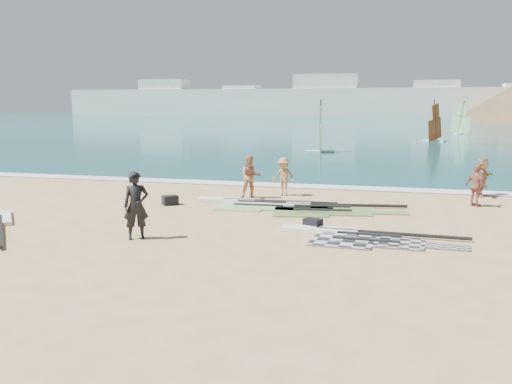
% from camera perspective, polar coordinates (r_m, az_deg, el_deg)
% --- Properties ---
extents(ground, '(300.00, 300.00, 0.00)m').
position_cam_1_polar(ground, '(15.26, -1.92, -6.04)').
color(ground, tan).
rests_on(ground, ground).
extents(sea, '(300.00, 240.00, 0.06)m').
position_cam_1_polar(sea, '(146.20, 13.74, 7.09)').
color(sea, '#0B514C').
rests_on(sea, ground).
extents(surf_line, '(300.00, 1.20, 0.04)m').
position_cam_1_polar(surf_line, '(27.03, 5.84, 0.48)').
color(surf_line, white).
rests_on(surf_line, ground).
extents(far_town, '(160.00, 8.00, 12.00)m').
position_cam_1_polar(far_town, '(165.31, 8.48, 8.98)').
color(far_town, white).
rests_on(far_town, ground).
extents(rig_grey, '(5.61, 2.31, 0.20)m').
position_cam_1_polar(rig_grey, '(17.09, 9.73, -4.37)').
color(rig_grey, black).
rests_on(rig_grey, ground).
extents(rig_green, '(5.67, 2.27, 0.20)m').
position_cam_1_polar(rig_green, '(22.22, -0.53, -1.17)').
color(rig_green, '#42B716').
rests_on(rig_green, ground).
extents(rig_orange, '(6.33, 2.91, 0.20)m').
position_cam_1_polar(rig_orange, '(21.35, 5.31, -1.62)').
color(rig_orange, orange).
rests_on(rig_orange, ground).
extents(gear_bag_near, '(0.71, 0.70, 0.37)m').
position_cam_1_polar(gear_bag_near, '(22.46, -8.58, -0.82)').
color(gear_bag_near, black).
rests_on(gear_bag_near, ground).
extents(gear_bag_far, '(0.65, 0.56, 0.33)m').
position_cam_1_polar(gear_bag_far, '(18.09, 5.70, -3.18)').
color(gear_bag_far, black).
rests_on(gear_bag_far, ground).
extents(person_wetsuit, '(0.86, 0.79, 1.98)m').
position_cam_1_polar(person_wetsuit, '(16.87, -11.90, -1.34)').
color(person_wetsuit, black).
rests_on(person_wetsuit, ground).
extents(beachgoer_left, '(1.07, 0.98, 1.79)m').
position_cam_1_polar(beachgoer_left, '(23.65, -0.55, 1.51)').
color(beachgoer_left, '#BB7854').
rests_on(beachgoer_left, ground).
extents(beachgoer_mid, '(1.18, 0.84, 1.65)m').
position_cam_1_polar(beachgoer_mid, '(24.35, 2.77, 1.54)').
color(beachgoer_mid, '#9F7549').
rests_on(beachgoer_mid, ground).
extents(beachgoer_back, '(0.94, 0.93, 1.59)m').
position_cam_1_polar(beachgoer_back, '(23.34, 21.17, 0.57)').
color(beachgoer_back, '#A75F4C').
rests_on(beachgoer_back, ground).
extents(beachgoer_right, '(1.03, 1.62, 1.67)m').
position_cam_1_polar(beachgoer_right, '(25.93, 21.69, 1.40)').
color(beachgoer_right, '#A37B58').
rests_on(beachgoer_right, ground).
extents(windsurfer_left, '(2.42, 2.80, 4.26)m').
position_cam_1_polar(windsurfer_left, '(46.18, 6.42, 5.50)').
color(windsurfer_left, white).
rests_on(windsurfer_left, ground).
extents(windsurfer_centre, '(2.40, 2.54, 4.34)m').
position_cam_1_polar(windsurfer_centre, '(62.14, 17.44, 6.03)').
color(windsurfer_centre, white).
rests_on(windsurfer_centre, ground).
extents(windsurfer_right, '(2.44, 2.33, 4.25)m').
position_cam_1_polar(windsurfer_right, '(77.64, 19.79, 6.39)').
color(windsurfer_right, white).
rests_on(windsurfer_right, ground).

